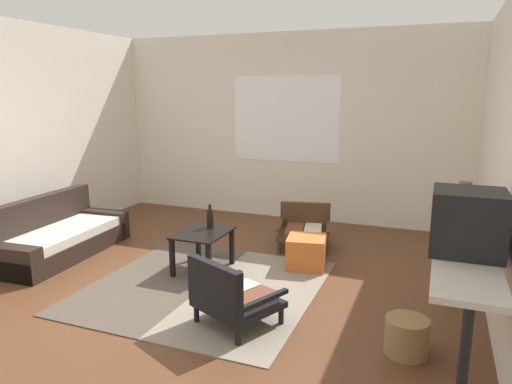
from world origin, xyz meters
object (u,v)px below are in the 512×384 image
couch (57,237)px  ottoman_orange (306,252)px  armchair_striped_foreground (231,296)px  console_shelf (463,259)px  glass_bottle (210,218)px  coffee_table (203,240)px  clay_vase (463,211)px  wicker_basket (407,336)px  armchair_by_window (304,227)px  crt_television (467,222)px

couch → ottoman_orange: 2.89m
ottoman_orange → couch: bearing=-166.9°
couch → armchair_striped_foreground: bearing=-17.7°
console_shelf → glass_bottle: size_ratio=7.13×
coffee_table → clay_vase: bearing=-5.6°
couch → armchair_striped_foreground: (2.61, -0.83, 0.06)m
console_shelf → armchair_striped_foreground: bearing=-171.8°
clay_vase → couch: bearing=179.1°
glass_bottle → coffee_table: bearing=-92.3°
clay_vase → glass_bottle: size_ratio=1.42×
coffee_table → wicker_basket: coffee_table is taller
console_shelf → glass_bottle: console_shelf is taller
armchair_by_window → glass_bottle: 1.30m
couch → console_shelf: 4.35m
couch → crt_television: bearing=-9.3°
wicker_basket → couch: bearing=169.6°
couch → glass_bottle: size_ratio=6.69×
couch → armchair_striped_foreground: 2.74m
crt_television → wicker_basket: 0.94m
console_shelf → crt_television: size_ratio=4.10×
couch → wicker_basket: 4.01m
armchair_striped_foreground → console_shelf: (1.67, 0.24, 0.46)m
armchair_by_window → wicker_basket: armchair_by_window is taller
armchair_by_window → wicker_basket: bearing=-56.9°
armchair_by_window → glass_bottle: bearing=-127.0°
clay_vase → ottoman_orange: bearing=153.6°
armchair_by_window → console_shelf: (1.68, -1.94, 0.48)m
coffee_table → armchair_by_window: size_ratio=0.86×
armchair_striped_foreground → crt_television: (1.66, 0.13, 0.75)m
glass_bottle → wicker_basket: 2.40m
console_shelf → clay_vase: 0.57m
ottoman_orange → clay_vase: size_ratio=1.09×
ottoman_orange → armchair_striped_foreground: bearing=-97.9°
armchair_by_window → clay_vase: (1.68, -1.41, 0.70)m
crt_television → ottoman_orange: bearing=137.0°
coffee_table → crt_television: size_ratio=1.39×
couch → armchair_striped_foreground: couch is taller
couch → armchair_striped_foreground: size_ratio=2.27×
couch → console_shelf: size_ratio=0.94×
crt_television → armchair_striped_foreground: bearing=-175.5°
coffee_table → armchair_by_window: bearing=56.8°
couch → coffee_table: 1.84m
glass_bottle → armchair_by_window: bearing=53.0°
coffee_table → glass_bottle: 0.25m
couch → ottoman_orange: bearing=13.1°
couch → clay_vase: bearing=-0.9°
armchair_striped_foreground → glass_bottle: 1.43m
wicker_basket → ottoman_orange: bearing=129.3°
couch → coffee_table: (1.83, 0.17, 0.13)m
couch → console_shelf: bearing=-7.9°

